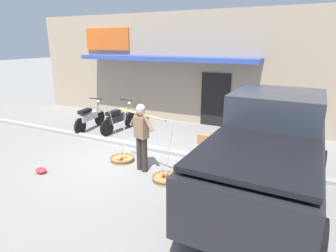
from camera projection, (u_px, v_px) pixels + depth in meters
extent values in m
plane|color=gray|center=(136.00, 158.00, 7.88)|extent=(90.00, 90.00, 0.00)
cube|color=gray|center=(149.00, 148.00, 8.46)|extent=(20.00, 0.24, 0.10)
cylinder|color=#2D2823|center=(144.00, 155.00, 6.93)|extent=(0.15, 0.15, 0.86)
cylinder|color=#2D2823|center=(140.00, 153.00, 7.04)|extent=(0.15, 0.15, 0.86)
cube|color=#84664C|center=(141.00, 127.00, 6.78)|extent=(0.38, 0.29, 0.54)
sphere|color=tan|center=(141.00, 111.00, 6.67)|extent=(0.21, 0.21, 0.21)
sphere|color=#D1A8CC|center=(141.00, 109.00, 6.65)|extent=(0.22, 0.22, 0.22)
cylinder|color=#84664C|center=(148.00, 122.00, 6.58)|extent=(0.35, 0.19, 0.43)
cylinder|color=#84664C|center=(135.00, 119.00, 6.90)|extent=(0.35, 0.19, 0.43)
cylinder|color=tan|center=(141.00, 114.00, 6.69)|extent=(1.58, 0.53, 0.04)
cylinder|color=#9E7542|center=(166.00, 179.00, 6.55)|extent=(0.61, 0.61, 0.09)
torus|color=brown|center=(166.00, 177.00, 6.54)|extent=(0.65, 0.65, 0.05)
sphere|color=red|center=(164.00, 176.00, 6.51)|extent=(0.09, 0.09, 0.09)
sphere|color=#B0201B|center=(167.00, 175.00, 6.57)|extent=(0.08, 0.08, 0.08)
sphere|color=yellow|center=(166.00, 175.00, 6.56)|extent=(0.09, 0.09, 0.09)
cylinder|color=silver|center=(168.00, 148.00, 6.47)|extent=(0.01, 0.29, 1.36)
cylinder|color=silver|center=(160.00, 150.00, 6.34)|extent=(0.25, 0.15, 1.36)
cylinder|color=silver|center=(169.00, 152.00, 6.23)|extent=(0.25, 0.15, 1.36)
cylinder|color=#9E7542|center=(122.00, 159.00, 7.64)|extent=(0.61, 0.61, 0.09)
torus|color=brown|center=(122.00, 158.00, 7.62)|extent=(0.65, 0.65, 0.05)
sphere|color=yellow|center=(118.00, 158.00, 7.49)|extent=(0.09, 0.09, 0.09)
sphere|color=yellow|center=(125.00, 156.00, 7.62)|extent=(0.09, 0.09, 0.09)
sphere|color=yellow|center=(119.00, 159.00, 7.47)|extent=(0.09, 0.09, 0.09)
sphere|color=#AF201B|center=(121.00, 159.00, 7.45)|extent=(0.08, 0.08, 0.08)
cylinder|color=silver|center=(124.00, 133.00, 7.55)|extent=(0.01, 0.29, 1.36)
cylinder|color=silver|center=(116.00, 134.00, 7.42)|extent=(0.25, 0.15, 1.36)
cylinder|color=silver|center=(123.00, 135.00, 7.32)|extent=(0.25, 0.15, 1.36)
cylinder|color=black|center=(100.00, 118.00, 10.90)|extent=(0.15, 0.59, 0.58)
cylinder|color=black|center=(80.00, 126.00, 9.77)|extent=(0.15, 0.59, 0.58)
cube|color=silver|center=(99.00, 111.00, 10.82)|extent=(0.18, 0.30, 0.06)
cube|color=silver|center=(88.00, 117.00, 10.18)|extent=(0.31, 0.92, 0.24)
cube|color=black|center=(85.00, 111.00, 9.95)|extent=(0.29, 0.58, 0.12)
cylinder|color=slate|center=(98.00, 108.00, 10.69)|extent=(0.10, 0.30, 0.76)
cylinder|color=black|center=(96.00, 99.00, 10.51)|extent=(0.54, 0.11, 0.04)
sphere|color=silver|center=(98.00, 101.00, 10.70)|extent=(0.11, 0.11, 0.11)
cylinder|color=black|center=(130.00, 120.00, 10.61)|extent=(0.14, 0.58, 0.58)
cylinder|color=black|center=(107.00, 128.00, 9.60)|extent=(0.14, 0.58, 0.58)
cube|color=black|center=(130.00, 113.00, 10.53)|extent=(0.17, 0.29, 0.06)
cube|color=black|center=(117.00, 118.00, 9.96)|extent=(0.29, 0.91, 0.24)
cube|color=black|center=(113.00, 113.00, 9.74)|extent=(0.27, 0.58, 0.12)
cylinder|color=slate|center=(128.00, 110.00, 10.41)|extent=(0.09, 0.30, 0.76)
cylinder|color=black|center=(126.00, 100.00, 10.24)|extent=(0.54, 0.09, 0.04)
sphere|color=silver|center=(129.00, 103.00, 10.41)|extent=(0.11, 0.11, 0.11)
cube|color=black|center=(266.00, 162.00, 5.50)|extent=(2.01, 4.74, 0.96)
cube|color=#282D38|center=(277.00, 110.00, 5.95)|extent=(1.79, 1.92, 0.76)
cube|color=black|center=(258.00, 152.00, 4.44)|extent=(1.86, 2.39, 0.08)
cylinder|color=black|center=(236.00, 151.00, 7.30)|extent=(0.28, 0.77, 0.76)
cylinder|color=black|center=(318.00, 166.00, 6.45)|extent=(0.28, 0.77, 0.76)
cylinder|color=black|center=(191.00, 207.00, 4.83)|extent=(0.28, 0.77, 0.76)
cylinder|color=black|center=(315.00, 243.00, 3.98)|extent=(0.28, 0.77, 0.76)
cube|color=silver|center=(280.00, 142.00, 7.61)|extent=(0.44, 0.03, 0.12)
cube|color=tan|center=(193.00, 64.00, 13.29)|extent=(13.00, 5.00, 4.20)
cube|color=#334CA3|center=(163.00, 58.00, 10.60)|extent=(7.15, 1.00, 0.16)
cube|color=#DB5B1E|center=(107.00, 39.00, 12.04)|extent=(2.20, 0.08, 0.90)
cube|color=black|center=(215.00, 100.00, 10.61)|extent=(1.10, 0.06, 2.00)
ellipsoid|color=red|center=(41.00, 171.00, 6.92)|extent=(0.28, 0.22, 0.14)
cube|color=olive|center=(206.00, 139.00, 8.91)|extent=(0.44, 0.36, 0.32)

